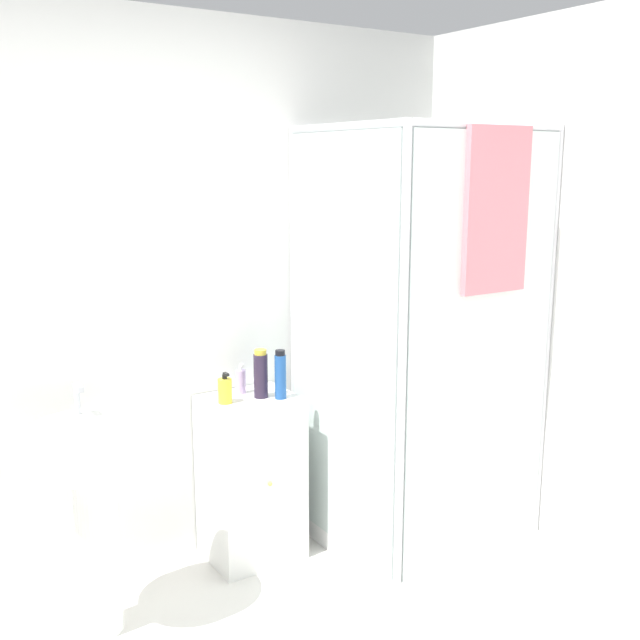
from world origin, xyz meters
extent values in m
cube|color=white|center=(0.00, 1.70, 1.25)|extent=(6.40, 0.06, 2.50)
cube|color=white|center=(1.23, 1.23, 0.04)|extent=(0.89, 0.89, 0.09)
cylinder|color=silver|center=(1.65, 1.65, 1.01)|extent=(0.04, 0.04, 2.02)
cylinder|color=silver|center=(0.80, 1.65, 1.01)|extent=(0.04, 0.04, 2.02)
cylinder|color=silver|center=(1.65, 0.80, 1.01)|extent=(0.04, 0.04, 2.02)
cylinder|color=silver|center=(0.80, 0.80, 1.01)|extent=(0.04, 0.04, 2.02)
cylinder|color=silver|center=(1.23, 0.80, 2.00)|extent=(0.85, 0.04, 0.04)
cylinder|color=silver|center=(1.23, 1.65, 2.00)|extent=(0.85, 0.04, 0.04)
cylinder|color=silver|center=(0.80, 1.23, 2.00)|extent=(0.04, 0.85, 0.04)
cylinder|color=silver|center=(1.65, 1.23, 2.00)|extent=(0.04, 0.85, 0.04)
cube|color=silver|center=(1.23, 0.79, 1.04)|extent=(0.82, 0.01, 1.90)
cube|color=silver|center=(0.79, 1.23, 1.04)|extent=(0.01, 0.82, 1.90)
cylinder|color=#B7BABF|center=(1.45, 1.59, 0.85)|extent=(0.02, 0.02, 1.52)
cylinder|color=#B7BABF|center=(1.45, 1.54, 1.63)|extent=(0.07, 0.07, 0.04)
cube|color=#D1757F|center=(1.26, 0.77, 1.66)|extent=(0.35, 0.03, 0.69)
cube|color=silver|center=(0.46, 1.49, 0.39)|extent=(0.42, 0.36, 0.79)
sphere|color=gold|center=(0.46, 1.30, 0.43)|extent=(0.02, 0.02, 0.02)
cylinder|color=white|center=(-0.33, 1.28, 0.36)|extent=(0.16, 0.16, 0.72)
cylinder|color=white|center=(-0.33, 1.28, 0.79)|extent=(0.47, 0.47, 0.15)
cylinder|color=#B7BABF|center=(-0.33, 1.45, 0.93)|extent=(0.02, 0.02, 0.13)
cube|color=#B7BABF|center=(-0.33, 1.41, 0.99)|extent=(0.02, 0.07, 0.02)
cylinder|color=yellow|center=(0.33, 1.48, 0.85)|extent=(0.06, 0.06, 0.11)
cylinder|color=black|center=(0.33, 1.48, 0.91)|extent=(0.02, 0.02, 0.02)
cube|color=black|center=(0.33, 1.46, 0.93)|extent=(0.02, 0.04, 0.01)
cylinder|color=#281E33|center=(0.51, 1.47, 0.89)|extent=(0.07, 0.07, 0.20)
cylinder|color=gold|center=(0.51, 1.47, 1.01)|extent=(0.06, 0.06, 0.02)
cylinder|color=#1E4C93|center=(0.58, 1.40, 0.89)|extent=(0.05, 0.05, 0.21)
cylinder|color=black|center=(0.58, 1.40, 1.01)|extent=(0.04, 0.04, 0.02)
cylinder|color=#B299C6|center=(0.46, 1.57, 0.85)|extent=(0.04, 0.04, 0.11)
cylinder|color=silver|center=(0.46, 1.57, 0.91)|extent=(0.02, 0.02, 0.02)
cube|color=silver|center=(0.46, 1.56, 0.93)|extent=(0.01, 0.02, 0.01)
camera|label=1|loc=(-1.05, -1.47, 1.86)|focal=42.00mm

